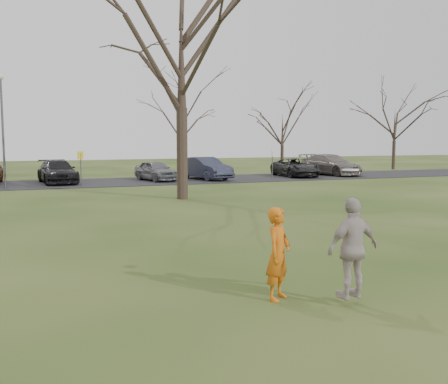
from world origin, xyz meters
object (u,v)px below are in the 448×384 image
(player_defender, at_px, (278,254))
(car_6, at_px, (295,167))
(big_tree, at_px, (181,45))
(car_4, at_px, (156,170))
(catching_play, at_px, (353,248))
(lamp_post, at_px, (2,117))
(car_5, at_px, (205,168))
(car_3, at_px, (57,172))
(car_7, at_px, (331,165))

(player_defender, height_order, car_6, player_defender)
(car_6, distance_m, big_tree, 16.39)
(car_4, relative_size, car_6, 0.82)
(player_defender, xyz_separation_m, catching_play, (1.02, -0.74, 0.18))
(lamp_post, bearing_deg, big_tree, -43.15)
(car_5, relative_size, catching_play, 2.09)
(car_4, distance_m, lamp_post, 9.90)
(car_3, xyz_separation_m, car_7, (19.74, 0.10, 0.07))
(car_6, height_order, car_7, car_7)
(car_6, height_order, big_tree, big_tree)
(car_4, distance_m, car_7, 13.61)
(car_5, distance_m, car_6, 6.94)
(car_4, distance_m, car_5, 3.39)
(big_tree, bearing_deg, car_3, 116.33)
(big_tree, bearing_deg, player_defender, -99.22)
(car_5, bearing_deg, car_3, 160.96)
(car_5, distance_m, lamp_post, 12.99)
(car_5, height_order, lamp_post, lamp_post)
(catching_play, bearing_deg, car_4, 84.71)
(car_4, bearing_deg, car_7, -12.84)
(catching_play, height_order, lamp_post, lamp_post)
(player_defender, xyz_separation_m, car_6, (13.72, 24.88, -0.12))
(car_3, height_order, catching_play, catching_play)
(catching_play, bearing_deg, car_7, 58.51)
(car_6, bearing_deg, lamp_post, -169.85)
(catching_play, xyz_separation_m, lamp_post, (-6.61, 23.08, 2.98))
(car_5, relative_size, car_6, 0.96)
(car_4, xyz_separation_m, car_6, (10.32, -0.01, -0.01))
(car_6, relative_size, big_tree, 0.34)
(car_4, relative_size, car_7, 0.72)
(car_7, bearing_deg, car_4, 170.17)
(car_7, bearing_deg, catching_play, -133.21)
(car_4, xyz_separation_m, car_7, (13.61, 0.45, 0.12))
(car_4, relative_size, big_tree, 0.28)
(car_6, relative_size, lamp_post, 0.76)
(car_4, xyz_separation_m, big_tree, (-0.98, -10.06, 6.30))
(car_6, bearing_deg, car_4, -177.44)
(car_3, distance_m, car_6, 16.46)
(car_6, relative_size, catching_play, 2.17)
(catching_play, distance_m, lamp_post, 24.19)
(car_7, bearing_deg, car_3, 168.57)
(car_3, relative_size, lamp_post, 0.78)
(car_7, bearing_deg, car_6, 176.33)
(player_defender, relative_size, car_6, 0.34)
(car_4, distance_m, big_tree, 11.91)
(car_4, height_order, car_7, car_7)
(player_defender, distance_m, big_tree, 16.26)
(player_defender, height_order, car_5, player_defender)
(lamp_post, bearing_deg, car_4, 15.90)
(catching_play, distance_m, big_tree, 16.75)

